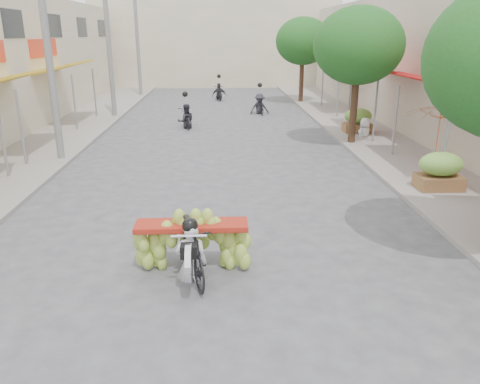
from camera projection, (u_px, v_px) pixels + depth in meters
name	position (u px, v px, depth m)	size (l,w,h in m)	color
sidewalk_left	(45.00, 141.00, 19.11)	(4.00, 60.00, 0.12)	gray
sidewalk_right	(382.00, 138.00, 19.73)	(4.00, 60.00, 0.12)	gray
far_building	(216.00, 43.00, 40.08)	(20.00, 6.00, 7.00)	beige
utility_pole_mid	(47.00, 40.00, 15.07)	(0.60, 0.24, 8.00)	slate
utility_pole_far	(108.00, 38.00, 23.59)	(0.60, 0.24, 8.00)	slate
utility_pole_back	(137.00, 37.00, 32.11)	(0.60, 0.24, 8.00)	slate
street_tree_mid	(359.00, 46.00, 17.52)	(3.40, 3.40, 5.25)	#3A2719
street_tree_far	(303.00, 41.00, 28.87)	(3.40, 3.40, 5.25)	#3A2719
produce_crate_mid	(441.00, 168.00, 12.86)	(1.20, 0.88, 1.16)	brown
produce_crate_far	(358.00, 118.00, 20.43)	(1.20, 0.88, 1.16)	brown
banana_motorbike	(191.00, 241.00, 8.42)	(2.20, 1.95, 1.99)	black
market_umbrella	(443.00, 104.00, 12.46)	(2.25, 2.25, 1.67)	#A33715
pedestrian	(366.00, 118.00, 19.56)	(0.88, 0.82, 1.54)	silver
bg_motorbike_a	(186.00, 112.00, 21.84)	(0.94, 1.68, 1.95)	black
bg_motorbike_b	(260.00, 99.00, 25.69)	(1.13, 1.72, 1.95)	black
bg_motorbike_c	(219.00, 88.00, 31.10)	(1.00, 1.62, 1.95)	black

